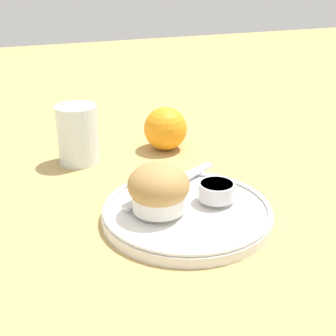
{
  "coord_description": "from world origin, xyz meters",
  "views": [
    {
      "loc": [
        -0.24,
        -0.53,
        0.32
      ],
      "look_at": [
        -0.02,
        0.03,
        0.06
      ],
      "focal_mm": 50.0,
      "sensor_mm": 36.0,
      "label": 1
    }
  ],
  "objects": [
    {
      "name": "butter_knife",
      "position": [
        -0.01,
        0.04,
        0.02
      ],
      "size": [
        0.18,
        0.1,
        0.0
      ],
      "rotation": [
        0.0,
        0.0,
        0.49
      ],
      "color": "silver",
      "rests_on": "plate"
    },
    {
      "name": "juice_glass",
      "position": [
        -0.11,
        0.23,
        0.05
      ],
      "size": [
        0.07,
        0.07,
        0.1
      ],
      "color": "silver",
      "rests_on": "ground_plane"
    },
    {
      "name": "muffin",
      "position": [
        -0.06,
        -0.02,
        0.05
      ],
      "size": [
        0.08,
        0.08,
        0.06
      ],
      "color": "silver",
      "rests_on": "plate"
    },
    {
      "name": "berry_pair",
      "position": [
        -0.03,
        0.02,
        0.03
      ],
      "size": [
        0.03,
        0.02,
        0.02
      ],
      "color": "#4C194C",
      "rests_on": "plate"
    },
    {
      "name": "plate",
      "position": [
        -0.02,
        -0.02,
        0.01
      ],
      "size": [
        0.23,
        0.23,
        0.02
      ],
      "color": "white",
      "rests_on": "ground_plane"
    },
    {
      "name": "orange_fruit",
      "position": [
        0.05,
        0.23,
        0.04
      ],
      "size": [
        0.08,
        0.08,
        0.08
      ],
      "color": "orange",
      "rests_on": "ground_plane"
    },
    {
      "name": "ground_plane",
      "position": [
        0.0,
        0.0,
        0.0
      ],
      "size": [
        3.0,
        3.0,
        0.0
      ],
      "primitive_type": "plane",
      "color": "tan"
    },
    {
      "name": "cream_ramekin",
      "position": [
        0.03,
        -0.02,
        0.03
      ],
      "size": [
        0.05,
        0.05,
        0.02
      ],
      "color": "silver",
      "rests_on": "plate"
    }
  ]
}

